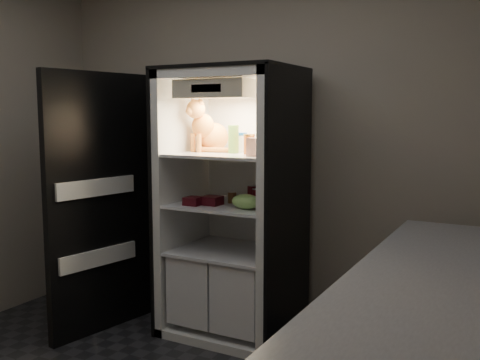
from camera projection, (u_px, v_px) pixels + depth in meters
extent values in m
plane|color=#AFA692|center=(260.00, 141.00, 4.09)|extent=(3.60, 0.00, 3.60)
cube|color=white|center=(252.00, 199.00, 4.03)|extent=(0.85, 0.06, 1.85)
cube|color=white|center=(185.00, 201.00, 3.93)|extent=(0.06, 0.70, 1.85)
cube|color=white|center=(283.00, 210.00, 3.56)|extent=(0.06, 0.70, 1.85)
cube|color=white|center=(231.00, 75.00, 3.64)|extent=(0.85, 0.70, 0.06)
cube|color=white|center=(232.00, 327.00, 3.86)|extent=(0.85, 0.70, 0.06)
cube|color=black|center=(180.00, 200.00, 3.95)|extent=(0.02, 0.72, 1.87)
cube|color=black|center=(289.00, 210.00, 3.54)|extent=(0.02, 0.72, 1.87)
cube|color=black|center=(231.00, 69.00, 3.63)|extent=(0.90, 0.72, 0.02)
cube|color=white|center=(229.00, 155.00, 3.68)|extent=(0.73, 0.62, 0.02)
cube|color=white|center=(230.00, 205.00, 3.72)|extent=(0.73, 0.62, 0.02)
cube|color=white|center=(209.00, 282.00, 3.87)|extent=(0.34, 0.58, 0.48)
cube|color=white|center=(252.00, 289.00, 3.71)|extent=(0.34, 0.58, 0.48)
cube|color=white|center=(230.00, 251.00, 3.76)|extent=(0.73, 0.62, 0.02)
cube|color=beige|center=(213.00, 89.00, 3.44)|extent=(0.52, 0.18, 0.12)
cube|color=black|center=(206.00, 88.00, 3.37)|extent=(0.22, 0.01, 0.05)
cube|color=black|center=(100.00, 204.00, 3.80)|extent=(0.22, 0.87, 1.85)
cube|color=white|center=(97.00, 257.00, 3.79)|extent=(0.17, 0.64, 0.12)
cube|color=white|center=(95.00, 187.00, 3.73)|extent=(0.17, 0.64, 0.12)
cube|color=gray|center=(427.00, 290.00, 2.04)|extent=(0.62, 2.42, 0.06)
ellipsoid|color=#C86A19|center=(214.00, 137.00, 3.89)|extent=(0.27, 0.30, 0.21)
ellipsoid|color=#C86A19|center=(203.00, 126.00, 3.81)|extent=(0.20, 0.19, 0.18)
sphere|color=orange|center=(196.00, 109.00, 3.75)|extent=(0.17, 0.17, 0.13)
sphere|color=orange|center=(190.00, 111.00, 3.71)|extent=(0.07, 0.07, 0.06)
cone|color=orange|center=(193.00, 100.00, 3.77)|extent=(0.07, 0.07, 0.06)
cone|color=orange|center=(200.00, 100.00, 3.72)|extent=(0.07, 0.07, 0.06)
cylinder|color=#C86A19|center=(193.00, 143.00, 3.80)|extent=(0.03, 0.03, 0.13)
cylinder|color=#C86A19|center=(199.00, 143.00, 3.75)|extent=(0.03, 0.03, 0.13)
cylinder|color=#C86A19|center=(214.00, 150.00, 3.76)|extent=(0.24, 0.07, 0.03)
cylinder|color=#23802D|center=(233.00, 140.00, 3.67)|extent=(0.07, 0.07, 0.18)
cylinder|color=#23802D|center=(233.00, 126.00, 3.66)|extent=(0.07, 0.07, 0.02)
cylinder|color=white|center=(240.00, 144.00, 3.78)|extent=(0.10, 0.10, 0.12)
cylinder|color=#1856AA|center=(240.00, 134.00, 3.77)|extent=(0.10, 0.10, 0.02)
cylinder|color=maroon|center=(249.00, 145.00, 3.59)|extent=(0.08, 0.08, 0.12)
cylinder|color=gold|center=(249.00, 135.00, 3.58)|extent=(0.08, 0.08, 0.01)
cylinder|color=maroon|center=(277.00, 141.00, 3.63)|extent=(0.11, 0.11, 0.18)
cylinder|color=white|center=(277.00, 127.00, 3.62)|extent=(0.11, 0.11, 0.01)
cube|color=beige|center=(253.00, 147.00, 3.41)|extent=(0.07, 0.07, 0.12)
cylinder|color=black|center=(252.00, 195.00, 3.71)|extent=(0.07, 0.07, 0.12)
cylinder|color=#B2B2B2|center=(252.00, 185.00, 3.70)|extent=(0.07, 0.07, 0.00)
cylinder|color=black|center=(263.00, 196.00, 3.63)|extent=(0.07, 0.07, 0.13)
cylinder|color=#B2B2B2|center=(264.00, 186.00, 3.62)|extent=(0.07, 0.07, 0.00)
cylinder|color=black|center=(257.00, 198.00, 3.58)|extent=(0.06, 0.06, 0.12)
cylinder|color=#B2B2B2|center=(257.00, 189.00, 3.58)|extent=(0.07, 0.07, 0.00)
cylinder|color=#593619|center=(232.00, 197.00, 3.74)|extent=(0.06, 0.06, 0.08)
cylinder|color=#B2B2B2|center=(232.00, 191.00, 3.73)|extent=(0.06, 0.06, 0.01)
ellipsoid|color=#87C85D|center=(246.00, 202.00, 3.50)|extent=(0.20, 0.14, 0.10)
cube|color=#480C15|center=(194.00, 201.00, 3.65)|extent=(0.11, 0.11, 0.06)
cube|color=#480C15|center=(212.00, 201.00, 3.65)|extent=(0.12, 0.12, 0.06)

